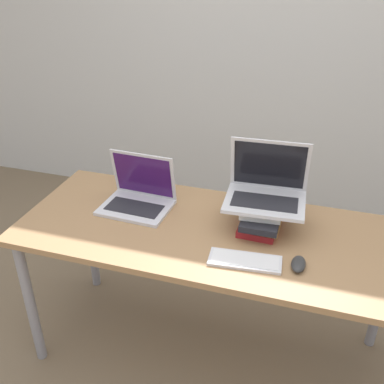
{
  "coord_description": "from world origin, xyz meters",
  "views": [
    {
      "loc": [
        0.42,
        -1.27,
        1.9
      ],
      "look_at": [
        -0.09,
        0.36,
        0.95
      ],
      "focal_mm": 42.0,
      "sensor_mm": 36.0,
      "label": 1
    }
  ],
  "objects_px": {
    "book_stack": "(262,216)",
    "mouse": "(298,264)",
    "laptop_left": "(138,197)",
    "wireless_keyboard": "(245,261)",
    "laptop_on_books": "(266,189)"
  },
  "relations": [
    {
      "from": "book_stack",
      "to": "mouse",
      "type": "distance_m",
      "value": 0.31
    },
    {
      "from": "mouse",
      "to": "laptop_left",
      "type": "bearing_deg",
      "value": 162.37
    },
    {
      "from": "book_stack",
      "to": "mouse",
      "type": "bearing_deg",
      "value": -51.45
    },
    {
      "from": "laptop_left",
      "to": "book_stack",
      "type": "distance_m",
      "value": 0.61
    },
    {
      "from": "wireless_keyboard",
      "to": "laptop_on_books",
      "type": "bearing_deg",
      "value": 85.81
    },
    {
      "from": "book_stack",
      "to": "laptop_left",
      "type": "bearing_deg",
      "value": 178.71
    },
    {
      "from": "wireless_keyboard",
      "to": "book_stack",
      "type": "bearing_deg",
      "value": 86.03
    },
    {
      "from": "laptop_left",
      "to": "laptop_on_books",
      "type": "xyz_separation_m",
      "value": [
        0.61,
        0.03,
        0.12
      ]
    },
    {
      "from": "wireless_keyboard",
      "to": "laptop_left",
      "type": "bearing_deg",
      "value": 154.3
    },
    {
      "from": "laptop_left",
      "to": "laptop_on_books",
      "type": "height_order",
      "value": "laptop_on_books"
    },
    {
      "from": "laptop_left",
      "to": "mouse",
      "type": "xyz_separation_m",
      "value": [
        0.8,
        -0.25,
        -0.04
      ]
    },
    {
      "from": "laptop_on_books",
      "to": "mouse",
      "type": "height_order",
      "value": "laptop_on_books"
    },
    {
      "from": "laptop_on_books",
      "to": "book_stack",
      "type": "bearing_deg",
      "value": -95.47
    },
    {
      "from": "book_stack",
      "to": "wireless_keyboard",
      "type": "relative_size",
      "value": 0.95
    },
    {
      "from": "laptop_on_books",
      "to": "wireless_keyboard",
      "type": "height_order",
      "value": "laptop_on_books"
    }
  ]
}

